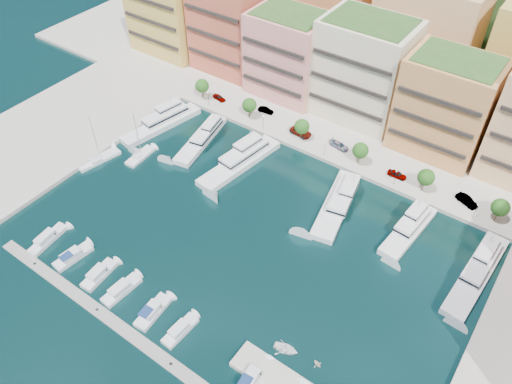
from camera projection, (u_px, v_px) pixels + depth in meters
ground at (248, 238)px, 103.02m from camera, size 400.00×400.00×0.00m
north_quay at (379, 101)px, 139.38m from camera, size 220.00×64.00×2.00m
west_quay at (29, 148)px, 124.24m from camera, size 34.00×76.00×2.00m
hillside at (441, 35)px, 167.52m from camera, size 240.00×40.00×58.00m
south_pontoon at (133, 337)px, 86.69m from camera, size 72.00×2.20×0.35m
apartment_0 at (169, 10)px, 150.68m from camera, size 22.00×16.50×24.80m
apartment_1 at (231, 24)px, 141.97m from camera, size 20.00×16.50×26.80m
apartment_2 at (288, 54)px, 133.40m from camera, size 20.00×15.50×22.80m
apartment_3 at (363, 70)px, 124.76m from camera, size 22.00×16.50×25.80m
apartment_4 at (445, 106)px, 115.09m from camera, size 20.00×15.50×23.80m
backblock_1 at (328, 8)px, 145.76m from camera, size 26.00×18.00×30.00m
backblock_2 at (426, 35)px, 133.22m from camera, size 26.00×18.00×30.00m
tree_0 at (202, 86)px, 136.09m from camera, size 3.80×3.80×5.65m
tree_1 at (249, 105)px, 129.41m from camera, size 3.80×3.80×5.65m
tree_2 at (302, 127)px, 122.72m from camera, size 3.80×3.80×5.65m
tree_3 at (360, 150)px, 116.03m from camera, size 3.80×3.80×5.65m
tree_4 at (426, 177)px, 109.35m from camera, size 3.80×3.80×5.65m
tree_5 at (500, 207)px, 102.66m from camera, size 3.80×3.80×5.65m
lamppost_0 at (208, 97)px, 133.71m from camera, size 0.30×0.30×4.20m
lamppost_1 at (263, 120)px, 126.19m from camera, size 0.30×0.30×4.20m
lamppost_2 at (325, 146)px, 118.66m from camera, size 0.30×0.30×4.20m
lamppost_3 at (396, 175)px, 111.14m from camera, size 0.30×0.30×4.20m
lamppost_4 at (476, 209)px, 103.62m from camera, size 0.30×0.30×4.20m
yacht_0 at (164, 122)px, 130.15m from camera, size 8.73×23.24×7.30m
yacht_1 at (203, 137)px, 125.57m from camera, size 8.32×21.11×7.30m
yacht_2 at (242, 159)px, 119.15m from camera, size 8.25×24.15×7.30m
yacht_4 at (338, 202)px, 108.97m from camera, size 9.32×22.35×7.30m
yacht_5 at (410, 227)px, 103.43m from camera, size 5.84×17.97×7.30m
yacht_6 at (478, 270)px, 95.52m from camera, size 5.85×23.88×7.30m
cruiser_0 at (48, 239)px, 101.97m from camera, size 3.40×9.16×2.55m
cruiser_1 at (73, 257)px, 98.69m from camera, size 3.49×8.18×2.66m
cruiser_2 at (99, 275)px, 95.55m from camera, size 3.28×7.88×2.55m
cruiser_3 at (121, 290)px, 93.00m from camera, size 3.09×8.15×2.55m
cruiser_4 at (153, 312)px, 89.60m from camera, size 3.38×7.99×2.66m
cruiser_5 at (180, 331)px, 86.89m from camera, size 2.72×7.32×2.55m
cruiser_7 at (251, 380)px, 80.46m from camera, size 3.41×8.53×2.66m
sailboat_1 at (99, 160)px, 120.44m from camera, size 5.03×11.06×13.20m
sailboat_2 at (140, 157)px, 121.30m from camera, size 3.22×8.32×13.20m
tender_0 at (286, 349)px, 84.48m from camera, size 4.85×3.93×0.89m
tender_1 at (317, 364)px, 82.64m from camera, size 2.00×1.87×0.85m
car_0 at (219, 98)px, 137.43m from camera, size 4.30×2.29×1.39m
car_1 at (266, 110)px, 133.04m from camera, size 4.37×1.93×1.40m
car_2 at (301, 132)px, 125.99m from camera, size 5.95×3.14×1.60m
car_3 at (339, 145)px, 122.26m from camera, size 5.19×2.66×1.44m
car_4 at (397, 174)px, 114.52m from camera, size 4.45×1.93×1.49m
car_5 at (467, 201)px, 108.25m from camera, size 5.33×3.48×1.66m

